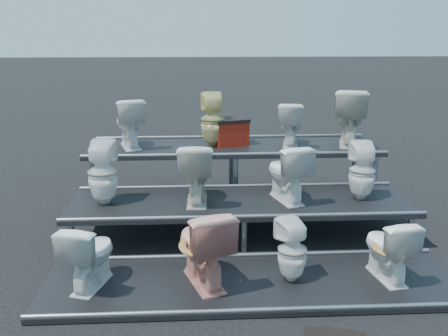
{
  "coord_description": "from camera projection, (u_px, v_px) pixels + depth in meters",
  "views": [
    {
      "loc": [
        -0.52,
        -5.84,
        2.54
      ],
      "look_at": [
        -0.2,
        0.1,
        0.86
      ],
      "focal_mm": 40.0,
      "sensor_mm": 36.0,
      "label": 1
    }
  ],
  "objects": [
    {
      "name": "ground",
      "position": [
        240.0,
        235.0,
        6.32
      ],
      "size": [
        80.0,
        80.0,
        0.0
      ],
      "primitive_type": "plane",
      "color": "black",
      "rests_on": "ground"
    },
    {
      "name": "tier_front",
      "position": [
        251.0,
        283.0,
        5.07
      ],
      "size": [
        4.2,
        1.2,
        0.06
      ],
      "primitive_type": "cube",
      "color": "black",
      "rests_on": "ground"
    },
    {
      "name": "tier_mid",
      "position": [
        241.0,
        218.0,
        6.26
      ],
      "size": [
        4.2,
        1.2,
        0.46
      ],
      "primitive_type": "cube",
      "color": "black",
      "rests_on": "ground"
    },
    {
      "name": "tier_back",
      "position": [
        233.0,
        174.0,
        7.46
      ],
      "size": [
        4.2,
        1.2,
        0.86
      ],
      "primitive_type": "cube",
      "color": "black",
      "rests_on": "ground"
    },
    {
      "name": "toilet_0",
      "position": [
        89.0,
        254.0,
        4.88
      ],
      "size": [
        0.54,
        0.74,
        0.67
      ],
      "primitive_type": "imported",
      "rotation": [
        0.0,
        0.0,
        2.86
      ],
      "color": "white",
      "rests_on": "tier_front"
    },
    {
      "name": "toilet_1",
      "position": [
        203.0,
        245.0,
        4.92
      ],
      "size": [
        0.68,
        0.89,
        0.81
      ],
      "primitive_type": "imported",
      "rotation": [
        0.0,
        0.0,
        3.47
      ],
      "color": "tan",
      "rests_on": "tier_front"
    },
    {
      "name": "toilet_2",
      "position": [
        292.0,
        250.0,
        4.99
      ],
      "size": [
        0.38,
        0.39,
        0.65
      ],
      "primitive_type": "imported",
      "rotation": [
        0.0,
        0.0,
        3.51
      ],
      "color": "white",
      "rests_on": "tier_front"
    },
    {
      "name": "toilet_3",
      "position": [
        388.0,
        248.0,
        5.04
      ],
      "size": [
        0.47,
        0.7,
        0.66
      ],
      "primitive_type": "imported",
      "rotation": [
        0.0,
        0.0,
        3.3
      ],
      "color": "white",
      "rests_on": "tier_front"
    },
    {
      "name": "toilet_4",
      "position": [
        102.0,
        173.0,
        6.01
      ],
      "size": [
        0.37,
        0.37,
        0.78
      ],
      "primitive_type": "imported",
      "rotation": [
        0.0,
        0.0,
        3.1
      ],
      "color": "white",
      "rests_on": "tier_mid"
    },
    {
      "name": "toilet_5",
      "position": [
        196.0,
        172.0,
        6.07
      ],
      "size": [
        0.44,
        0.75,
        0.75
      ],
      "primitive_type": "imported",
      "rotation": [
        0.0,
        0.0,
        3.11
      ],
      "color": "beige",
      "rests_on": "tier_mid"
    },
    {
      "name": "toilet_6",
      "position": [
        287.0,
        172.0,
        6.13
      ],
      "size": [
        0.58,
        0.79,
        0.72
      ],
      "primitive_type": "imported",
      "rotation": [
        0.0,
        0.0,
        3.42
      ],
      "color": "white",
      "rests_on": "tier_mid"
    },
    {
      "name": "toilet_7",
      "position": [
        362.0,
        171.0,
        6.18
      ],
      "size": [
        0.35,
        0.35,
        0.73
      ],
      "primitive_type": "imported",
      "rotation": [
        0.0,
        0.0,
        3.09
      ],
      "color": "white",
      "rests_on": "tier_mid"
    },
    {
      "name": "toilet_8",
      "position": [
        129.0,
        123.0,
        7.17
      ],
      "size": [
        0.58,
        0.78,
        0.71
      ],
      "primitive_type": "imported",
      "rotation": [
        0.0,
        0.0,
        3.43
      ],
      "color": "white",
      "rests_on": "tier_back"
    },
    {
      "name": "toilet_9",
      "position": [
        213.0,
        120.0,
        7.22
      ],
      "size": [
        0.38,
        0.39,
        0.78
      ],
      "primitive_type": "imported",
      "rotation": [
        0.0,
        0.0,
        3.23
      ],
      "color": "#CEC67C",
      "rests_on": "tier_back"
    },
    {
      "name": "toilet_10",
      "position": [
        290.0,
        124.0,
        7.3
      ],
      "size": [
        0.47,
        0.68,
        0.64
      ],
      "primitive_type": "imported",
      "rotation": [
        0.0,
        0.0,
        2.95
      ],
      "color": "white",
      "rests_on": "tier_back"
    },
    {
      "name": "toilet_11",
      "position": [
        350.0,
        117.0,
        7.32
      ],
      "size": [
        0.66,
        0.91,
        0.83
      ],
      "primitive_type": "imported",
      "rotation": [
        0.0,
        0.0,
        2.88
      ],
      "color": "beige",
      "rests_on": "tier_back"
    },
    {
      "name": "red_crate",
      "position": [
        230.0,
        133.0,
        7.38
      ],
      "size": [
        0.57,
        0.51,
        0.34
      ],
      "primitive_type": "cube",
      "rotation": [
        0.0,
        0.0,
        0.31
      ],
      "color": "maroon",
      "rests_on": "tier_back"
    }
  ]
}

